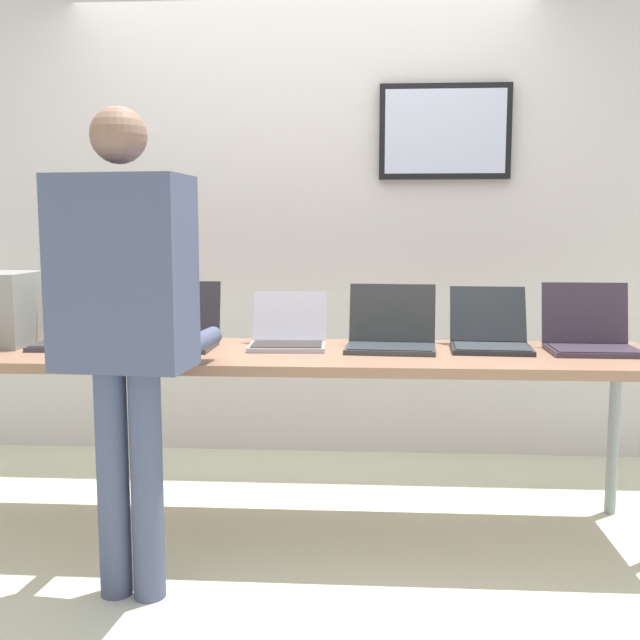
% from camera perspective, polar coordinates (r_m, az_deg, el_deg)
% --- Properties ---
extents(ground, '(8.00, 8.00, 0.04)m').
position_cam_1_polar(ground, '(3.33, -3.05, -15.85)').
color(ground, beige).
extents(back_wall, '(8.00, 0.11, 2.64)m').
position_cam_1_polar(back_wall, '(4.19, -1.16, 7.78)').
color(back_wall, silver).
rests_on(back_wall, ground).
extents(workbench, '(3.13, 0.70, 0.77)m').
position_cam_1_polar(workbench, '(3.12, -3.14, -3.28)').
color(workbench, '#946B53').
rests_on(workbench, ground).
extents(laptop_station_0, '(0.39, 0.31, 0.26)m').
position_cam_1_polar(laptop_station_0, '(3.39, -17.77, -0.90)').
color(laptop_station_0, '#383540').
rests_on(laptop_station_0, workbench).
extents(laptop_station_1, '(0.31, 0.32, 0.28)m').
position_cam_1_polar(laptop_station_1, '(3.26, -10.65, -0.95)').
color(laptop_station_1, '#39353C').
rests_on(laptop_station_1, workbench).
extents(laptop_station_2, '(0.33, 0.34, 0.23)m').
position_cam_1_polar(laptop_station_2, '(3.22, -2.45, -1.11)').
color(laptop_station_2, '#AFAEBA').
rests_on(laptop_station_2, workbench).
extents(laptop_station_3, '(0.39, 0.34, 0.27)m').
position_cam_1_polar(laptop_station_3, '(3.17, 5.47, -1.12)').
color(laptop_station_3, '#353A3A').
rests_on(laptop_station_3, workbench).
extents(laptop_station_4, '(0.35, 0.41, 0.25)m').
position_cam_1_polar(laptop_station_4, '(3.25, 12.89, -1.12)').
color(laptop_station_4, '#24282B').
rests_on(laptop_station_4, workbench).
extents(laptop_station_5, '(0.36, 0.32, 0.28)m').
position_cam_1_polar(laptop_station_5, '(3.30, 20.00, -1.15)').
color(laptop_station_5, '#3D3341').
rests_on(laptop_station_5, workbench).
extents(person, '(0.48, 0.62, 1.67)m').
position_cam_1_polar(person, '(2.57, -14.70, 0.88)').
color(person, '#485271').
rests_on(person, ground).
extents(paper_sheet, '(0.29, 0.34, 0.00)m').
position_cam_1_polar(paper_sheet, '(3.12, -16.97, -2.64)').
color(paper_sheet, white).
rests_on(paper_sheet, workbench).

